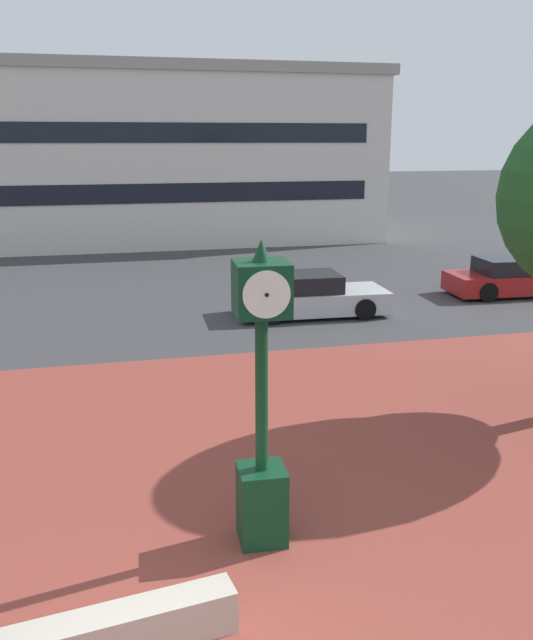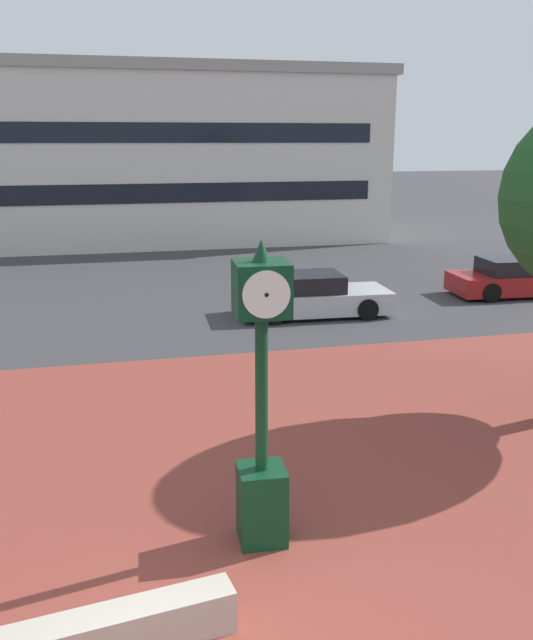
{
  "view_description": "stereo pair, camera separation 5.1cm",
  "coord_description": "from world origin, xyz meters",
  "px_view_note": "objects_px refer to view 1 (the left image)",
  "views": [
    {
      "loc": [
        -0.45,
        -5.07,
        5.19
      ],
      "look_at": [
        1.46,
        2.85,
        3.02
      ],
      "focal_mm": 38.22,
      "sensor_mm": 36.0,
      "label": 1
    },
    {
      "loc": [
        -0.4,
        -5.08,
        5.19
      ],
      "look_at": [
        1.46,
        2.85,
        3.02
      ],
      "focal_mm": 38.22,
      "sensor_mm": 36.0,
      "label": 2
    }
  ],
  "objects_px": {
    "street_clock": "(262,410)",
    "car_street_far": "(309,296)",
    "car_street_mid": "(513,278)",
    "civic_building": "(119,155)"
  },
  "relations": [
    {
      "from": "street_clock",
      "to": "car_street_far",
      "type": "distance_m",
      "value": 12.14
    },
    {
      "from": "car_street_mid",
      "to": "car_street_far",
      "type": "height_order",
      "value": "same"
    },
    {
      "from": "street_clock",
      "to": "car_street_far",
      "type": "xyz_separation_m",
      "value": [
        4.13,
        11.34,
        -1.29
      ]
    },
    {
      "from": "car_street_mid",
      "to": "civic_building",
      "type": "bearing_deg",
      "value": -142.97
    },
    {
      "from": "car_street_far",
      "to": "civic_building",
      "type": "distance_m",
      "value": 20.56
    },
    {
      "from": "civic_building",
      "to": "car_street_mid",
      "type": "bearing_deg",
      "value": -56.21
    },
    {
      "from": "car_street_mid",
      "to": "car_street_far",
      "type": "relative_size",
      "value": 1.0
    },
    {
      "from": "street_clock",
      "to": "civic_building",
      "type": "xyz_separation_m",
      "value": [
        -0.72,
        30.96,
        2.48
      ]
    },
    {
      "from": "street_clock",
      "to": "civic_building",
      "type": "distance_m",
      "value": 31.07
    },
    {
      "from": "car_street_far",
      "to": "civic_building",
      "type": "relative_size",
      "value": 0.17
    }
  ]
}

